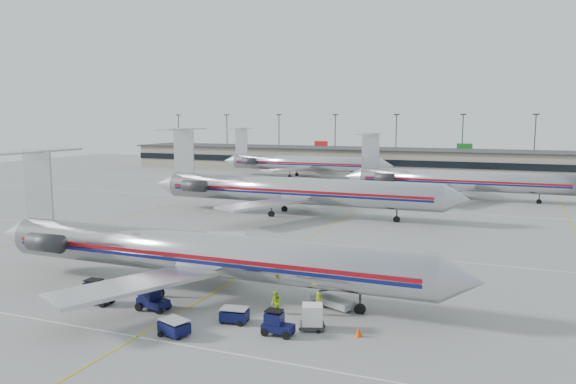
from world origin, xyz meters
The scene contains 19 objects.
ground centered at (0.00, 0.00, 0.00)m, with size 260.00×260.00×0.00m, color gray.
apron_markings centered at (0.00, 10.00, 0.01)m, with size 160.00×0.15×0.02m, color silver.
terminal centered at (0.00, 97.97, 3.16)m, with size 162.00×17.00×6.25m.
light_mast_row centered at (0.00, 112.00, 8.58)m, with size 163.60×0.40×15.28m.
jet_foreground centered at (-1.66, -8.16, 3.35)m, with size 44.05×25.94×11.53m.
jet_second_row centered at (-7.90, 29.11, 3.72)m, with size 48.95×28.82×12.81m.
jet_third_row centered at (13.34, 54.73, 3.37)m, with size 42.44×26.11×11.61m.
jet_back_row centered at (-25.34, 79.21, 3.44)m, with size 43.33×26.65×11.85m.
tug_left centered at (-7.10, -13.69, 0.87)m, with size 2.40×1.29×1.91m.
tug_center centered at (-2.26, -13.28, 0.91)m, with size 2.67×1.76×2.00m.
tug_right centered at (8.35, -14.25, 0.78)m, with size 2.11×1.12×1.70m.
cart_inner centered at (4.71, -13.25, 0.57)m, with size 2.05×1.56×1.06m.
cart_outer centered at (2.10, -16.86, 0.59)m, with size 2.28×1.91×1.10m.
uld_container centered at (10.21, -12.38, 0.88)m, with size 2.02×1.86×1.73m.
belt_loader centered at (10.24, -7.56, 0.60)m, with size 4.34×2.65×2.24m.
ramp_worker_near centered at (9.73, -9.56, 0.86)m, with size 0.62×0.41×1.71m, color #B9D514.
ramp_worker_far centered at (6.74, -10.60, 0.84)m, with size 0.82×0.64×1.68m, color #9CCC13.
cone_right centered at (13.49, -12.46, 0.34)m, with size 0.50×0.50×0.68m, color #E04207.
cone_left centered at (-9.00, -11.49, 0.33)m, with size 0.49×0.49×0.67m, color #E04207.
Camera 1 is at (22.47, -47.02, 14.37)m, focal length 35.00 mm.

